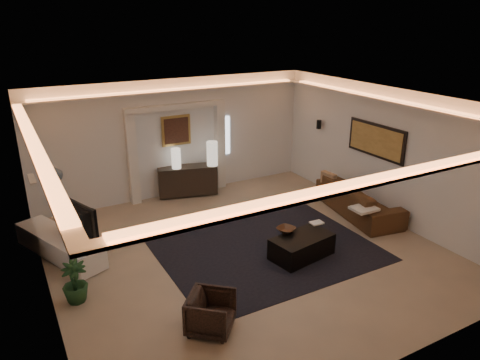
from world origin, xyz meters
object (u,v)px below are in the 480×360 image
console (187,180)px  armchair (211,313)px  coffee_table (302,247)px  sofa (359,199)px

console → armchair: 5.29m
console → coffee_table: bearing=-65.8°
coffee_table → armchair: 2.63m
console → armchair: bearing=-94.6°
sofa → console: bearing=55.5°
console → coffee_table: console is taller
console → armchair: (-1.72, -5.00, -0.11)m
console → armchair: size_ratio=2.26×
coffee_table → console: bearing=90.3°
sofa → coffee_table: size_ratio=2.02×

